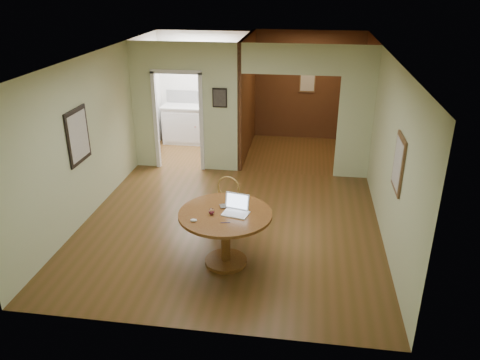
# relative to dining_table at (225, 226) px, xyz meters

# --- Properties ---
(floor) EXTENTS (5.00, 5.00, 0.00)m
(floor) POSITION_rel_dining_table_xyz_m (-0.12, 1.03, -0.61)
(floor) COLOR #4F3716
(floor) RESTS_ON ground
(room_shell) EXTENTS (5.20, 7.50, 5.00)m
(room_shell) POSITION_rel_dining_table_xyz_m (-0.59, 4.13, 0.67)
(room_shell) COLOR white
(room_shell) RESTS_ON ground
(dining_table) EXTENTS (1.33, 1.33, 0.83)m
(dining_table) POSITION_rel_dining_table_xyz_m (0.00, 0.00, 0.00)
(dining_table) COLOR brown
(dining_table) RESTS_ON ground
(chair) EXTENTS (0.48, 0.48, 0.97)m
(chair) POSITION_rel_dining_table_xyz_m (-0.14, 0.88, -0.08)
(chair) COLOR olive
(chair) RESTS_ON ground
(open_laptop) EXTENTS (0.40, 0.37, 0.25)m
(open_laptop) POSITION_rel_dining_table_xyz_m (0.15, 0.04, 0.28)
(open_laptop) COLOR white
(open_laptop) RESTS_ON dining_table
(closed_laptop) EXTENTS (0.36, 0.30, 0.02)m
(closed_laptop) POSITION_rel_dining_table_xyz_m (0.06, 0.17, 0.23)
(closed_laptop) COLOR #ABABB0
(closed_laptop) RESTS_ON dining_table
(mouse) EXTENTS (0.10, 0.06, 0.04)m
(mouse) POSITION_rel_dining_table_xyz_m (-0.38, -0.32, 0.23)
(mouse) COLOR white
(mouse) RESTS_ON dining_table
(wine_glass) EXTENTS (0.08, 0.08, 0.09)m
(wine_glass) POSITION_rel_dining_table_xyz_m (-0.18, -0.08, 0.26)
(wine_glass) COLOR white
(wine_glass) RESTS_ON dining_table
(pen) EXTENTS (0.13, 0.04, 0.01)m
(pen) POSITION_rel_dining_table_xyz_m (0.05, -0.29, 0.22)
(pen) COLOR #0C1857
(pen) RESTS_ON dining_table
(kitchen_cabinet) EXTENTS (2.06, 0.60, 0.94)m
(kitchen_cabinet) POSITION_rel_dining_table_xyz_m (-1.47, 5.23, -0.14)
(kitchen_cabinet) COLOR white
(kitchen_cabinet) RESTS_ON ground
(grocery_bag) EXTENTS (0.37, 0.34, 0.31)m
(grocery_bag) POSITION_rel_dining_table_xyz_m (-1.19, 5.23, 0.48)
(grocery_bag) COLOR beige
(grocery_bag) RESTS_ON kitchen_cabinet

